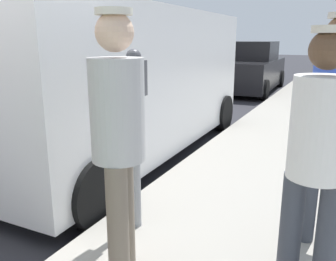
% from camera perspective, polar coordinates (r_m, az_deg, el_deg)
% --- Properties ---
extents(parking_meter_near, '(0.14, 0.18, 1.52)m').
position_cam_1_polar(parking_meter_near, '(2.87, -5.36, 3.20)').
color(parking_meter_near, gray).
rests_on(parking_meter_near, sidewalk_slab).
extents(pedestrian_in_blue, '(0.35, 0.34, 1.77)m').
position_cam_1_polar(pedestrian_in_blue, '(2.91, 24.98, 1.88)').
color(pedestrian_in_blue, '#383D47').
rests_on(pedestrian_in_blue, sidewalk_slab).
extents(pedestrian_in_white, '(0.36, 0.34, 1.66)m').
position_cam_1_polar(pedestrian_in_white, '(2.24, 22.96, -3.35)').
color(pedestrian_in_white, '#383D47').
rests_on(pedestrian_in_white, sidewalk_slab).
extents(pedestrian_in_gray, '(0.34, 0.34, 1.77)m').
position_cam_1_polar(pedestrian_in_gray, '(2.23, -8.04, -0.51)').
color(pedestrian_in_gray, '#726656').
rests_on(pedestrian_in_gray, sidewalk_slab).
extents(parked_van, '(2.19, 5.23, 2.15)m').
position_cam_1_polar(parked_van, '(5.39, -7.43, 8.19)').
color(parked_van, white).
rests_on(parked_van, ground).
extents(parked_sedan_ahead, '(2.06, 4.45, 1.65)m').
position_cam_1_polar(parked_sedan_ahead, '(12.48, 12.81, 9.67)').
color(parked_sedan_ahead, black).
rests_on(parked_sedan_ahead, ground).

